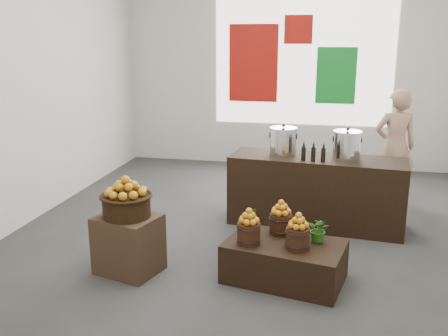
% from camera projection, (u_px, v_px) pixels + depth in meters
% --- Properties ---
extents(ground, '(7.00, 7.00, 0.00)m').
position_uv_depth(ground, '(257.00, 232.00, 6.25)').
color(ground, '#373735').
rests_on(ground, ground).
extents(back_wall, '(6.00, 0.04, 4.00)m').
position_uv_depth(back_wall, '(286.00, 58.00, 9.05)').
color(back_wall, beige).
rests_on(back_wall, ground).
extents(back_opening, '(3.20, 0.02, 2.40)m').
position_uv_depth(back_opening, '(303.00, 58.00, 8.98)').
color(back_opening, white).
rests_on(back_opening, back_wall).
extents(deco_red_left, '(0.90, 0.04, 1.40)m').
position_uv_depth(deco_red_left, '(253.00, 63.00, 9.17)').
color(deco_red_left, '#97110B').
rests_on(deco_red_left, back_wall).
extents(deco_green_right, '(0.70, 0.04, 1.00)m').
position_uv_depth(deco_green_right, '(336.00, 76.00, 8.92)').
color(deco_green_right, '#127523').
rests_on(deco_green_right, back_wall).
extents(deco_red_upper, '(0.50, 0.04, 0.50)m').
position_uv_depth(deco_red_upper, '(298.00, 29.00, 8.86)').
color(deco_red_upper, '#97110B').
rests_on(deco_red_upper, back_wall).
extents(crate, '(0.72, 0.64, 0.61)m').
position_uv_depth(crate, '(129.00, 244.00, 5.15)').
color(crate, '#432F1F').
rests_on(crate, ground).
extents(wicker_basket, '(0.49, 0.49, 0.22)m').
position_uv_depth(wicker_basket, '(127.00, 206.00, 5.04)').
color(wicker_basket, black).
rests_on(wicker_basket, crate).
extents(apples_in_basket, '(0.38, 0.38, 0.20)m').
position_uv_depth(apples_in_basket, '(126.00, 186.00, 4.99)').
color(apples_in_basket, '#AA1005').
rests_on(apples_in_basket, wicker_basket).
extents(display_table, '(1.27, 0.92, 0.40)m').
position_uv_depth(display_table, '(284.00, 261.00, 5.00)').
color(display_table, black).
rests_on(display_table, ground).
extents(apple_bucket_front_left, '(0.23, 0.23, 0.21)m').
position_uv_depth(apple_bucket_front_left, '(249.00, 233.00, 4.90)').
color(apple_bucket_front_left, '#3B1E10').
rests_on(apple_bucket_front_left, display_table).
extents(apples_in_bucket_front_left, '(0.17, 0.17, 0.15)m').
position_uv_depth(apples_in_bucket_front_left, '(249.00, 216.00, 4.86)').
color(apples_in_bucket_front_left, '#AA1005').
rests_on(apples_in_bucket_front_left, apple_bucket_front_left).
extents(apple_bucket_front_right, '(0.23, 0.23, 0.21)m').
position_uv_depth(apple_bucket_front_right, '(298.00, 238.00, 4.78)').
color(apple_bucket_front_right, '#3B1E10').
rests_on(apple_bucket_front_right, display_table).
extents(apples_in_bucket_front_right, '(0.17, 0.17, 0.15)m').
position_uv_depth(apples_in_bucket_front_right, '(298.00, 221.00, 4.73)').
color(apples_in_bucket_front_right, '#AA1005').
rests_on(apples_in_bucket_front_right, apple_bucket_front_right).
extents(apple_bucket_rear, '(0.23, 0.23, 0.21)m').
position_uv_depth(apple_bucket_rear, '(281.00, 224.00, 5.15)').
color(apple_bucket_rear, '#3B1E10').
rests_on(apple_bucket_rear, display_table).
extents(apples_in_bucket_rear, '(0.17, 0.17, 0.15)m').
position_uv_depth(apples_in_bucket_rear, '(281.00, 207.00, 5.10)').
color(apples_in_bucket_rear, '#AA1005').
rests_on(apples_in_bucket_rear, apple_bucket_rear).
extents(herb_garnish_right, '(0.29, 0.27, 0.26)m').
position_uv_depth(herb_garnish_right, '(319.00, 230.00, 4.94)').
color(herb_garnish_right, '#205A13').
rests_on(herb_garnish_right, display_table).
extents(herb_garnish_left, '(0.18, 0.17, 0.27)m').
position_uv_depth(herb_garnish_left, '(250.00, 220.00, 5.19)').
color(herb_garnish_left, '#205A13').
rests_on(herb_garnish_left, display_table).
extents(counter, '(2.25, 0.91, 0.90)m').
position_uv_depth(counter, '(316.00, 191.00, 6.42)').
color(counter, black).
rests_on(counter, ground).
extents(stock_pot_left, '(0.34, 0.34, 0.34)m').
position_uv_depth(stock_pot_left, '(283.00, 142.00, 6.39)').
color(stock_pot_left, silver).
rests_on(stock_pot_left, counter).
extents(stock_pot_center, '(0.34, 0.34, 0.34)m').
position_uv_depth(stock_pot_center, '(347.00, 146.00, 6.16)').
color(stock_pot_center, silver).
rests_on(stock_pot_center, counter).
extents(oil_cruets, '(0.24, 0.08, 0.25)m').
position_uv_depth(oil_cruets, '(316.00, 152.00, 6.07)').
color(oil_cruets, black).
rests_on(oil_cruets, counter).
extents(shopper, '(0.68, 0.53, 1.67)m').
position_uv_depth(shopper, '(395.00, 147.00, 7.20)').
color(shopper, '#97755C').
rests_on(shopper, ground).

